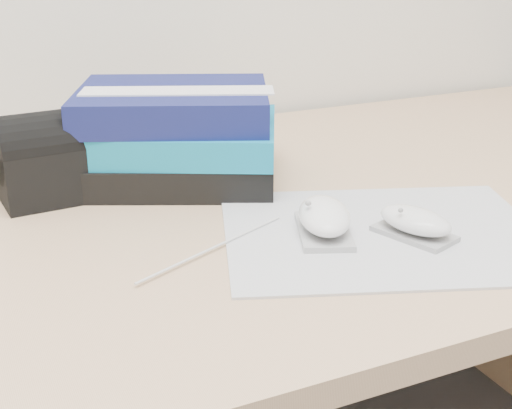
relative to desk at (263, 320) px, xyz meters
name	(u,v)px	position (x,y,z in m)	size (l,w,h in m)	color
desk	(263,320)	(0.00, 0.00, 0.00)	(1.60, 0.80, 0.73)	tan
mousepad	(383,233)	(0.05, -0.24, 0.24)	(0.37, 0.29, 0.00)	#9C9DA4
mouse_rear	(324,218)	(-0.02, -0.21, 0.26)	(0.10, 0.12, 0.05)	#A3A4A6
mouse_front	(415,223)	(0.07, -0.26, 0.25)	(0.08, 0.10, 0.04)	#97989A
usb_cable	(214,247)	(-0.15, -0.20, 0.24)	(0.00, 0.00, 0.23)	silver
book_stack	(177,135)	(-0.11, 0.06, 0.30)	(0.34, 0.31, 0.13)	black
pouch	(49,158)	(-0.29, 0.05, 0.29)	(0.13, 0.10, 0.12)	black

